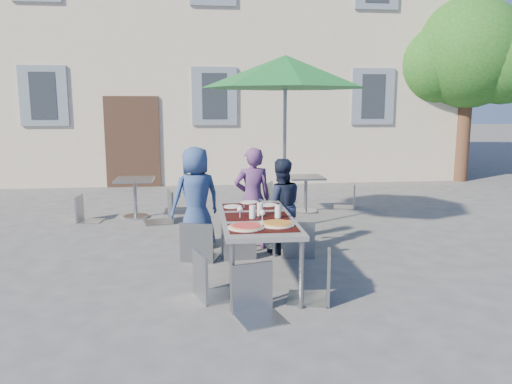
{
  "coord_description": "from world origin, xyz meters",
  "views": [
    {
      "loc": [
        -0.43,
        -4.92,
        1.99
      ],
      "look_at": [
        0.31,
        1.43,
        0.87
      ],
      "focal_mm": 35.0,
      "sensor_mm": 36.0,
      "label": 1
    }
  ],
  "objects": [
    {
      "name": "cafe_table_1",
      "position": [
        1.56,
        4.09,
        0.44
      ],
      "size": [
        0.63,
        0.63,
        0.68
      ],
      "color": "#A9ACB0",
      "rests_on": "ground"
    },
    {
      "name": "chair_3",
      "position": [
        -0.34,
        0.04,
        0.56
      ],
      "size": [
        0.53,
        0.53,
        0.95
      ],
      "color": "#91989D",
      "rests_on": "ground"
    },
    {
      "name": "bg_chair_l_1",
      "position": [
        1.04,
        4.59,
        0.55
      ],
      "size": [
        0.56,
        0.55,
        0.95
      ],
      "color": "#8E9699",
      "rests_on": "ground"
    },
    {
      "name": "bg_chair_r_1",
      "position": [
        2.5,
        4.39,
        0.53
      ],
      "size": [
        0.5,
        0.5,
        0.91
      ],
      "color": "gray",
      "rests_on": "ground"
    },
    {
      "name": "place_settings",
      "position": [
        0.21,
        1.17,
        0.76
      ],
      "size": [
        0.71,
        0.48,
        0.01
      ],
      "color": "white",
      "rests_on": "dining_table"
    },
    {
      "name": "child_2",
      "position": [
        0.67,
        1.61,
        0.64
      ],
      "size": [
        0.64,
        0.39,
        1.29
      ],
      "primitive_type": "imported",
      "rotation": [
        0.0,
        0.0,
        3.19
      ],
      "color": "#171E34",
      "rests_on": "ground"
    },
    {
      "name": "bg_chair_l_0",
      "position": [
        -2.38,
        3.78,
        0.51
      ],
      "size": [
        0.43,
        0.42,
        0.87
      ],
      "color": "gray",
      "rests_on": "ground"
    },
    {
      "name": "building",
      "position": [
        -0.0,
        11.5,
        4.85
      ],
      "size": [
        13.6,
        8.2,
        11.1
      ],
      "color": "#C0B29B",
      "rests_on": "ground"
    },
    {
      "name": "child_1",
      "position": [
        0.31,
        1.85,
        0.71
      ],
      "size": [
        0.54,
        0.38,
        1.42
      ],
      "primitive_type": "imported",
      "rotation": [
        0.0,
        0.0,
        3.22
      ],
      "color": "#563165",
      "rests_on": "ground"
    },
    {
      "name": "child_0",
      "position": [
        -0.47,
        1.96,
        0.72
      ],
      "size": [
        0.82,
        0.68,
        1.43
      ],
      "primitive_type": "imported",
      "rotation": [
        0.0,
        0.0,
        3.52
      ],
      "color": "navy",
      "rests_on": "ground"
    },
    {
      "name": "chair_5",
      "position": [
        0.1,
        -0.45,
        0.55
      ],
      "size": [
        0.51,
        0.51,
        0.93
      ],
      "color": "gray",
      "rests_on": "ground"
    },
    {
      "name": "pizza_near_left",
      "position": [
        0.04,
        -0.01,
        0.77
      ],
      "size": [
        0.38,
        0.38,
        0.03
      ],
      "color": "white",
      "rests_on": "dining_table"
    },
    {
      "name": "pizza_near_right",
      "position": [
        0.38,
        0.08,
        0.77
      ],
      "size": [
        0.36,
        0.36,
        0.03
      ],
      "color": "white",
      "rests_on": "dining_table"
    },
    {
      "name": "dining_table",
      "position": [
        0.21,
        0.53,
        0.7
      ],
      "size": [
        0.8,
        1.85,
        0.76
      ],
      "color": "#4D4D52",
      "rests_on": "ground"
    },
    {
      "name": "chair_1",
      "position": [
        0.08,
        1.39,
        0.57
      ],
      "size": [
        0.47,
        0.47,
        0.97
      ],
      "color": "gray",
      "rests_on": "ground"
    },
    {
      "name": "bg_chair_r_0",
      "position": [
        -1.02,
        3.58,
        0.62
      ],
      "size": [
        0.55,
        0.55,
        1.04
      ],
      "color": "gray",
      "rests_on": "ground"
    },
    {
      "name": "chair_0",
      "position": [
        -0.44,
        1.34,
        0.58
      ],
      "size": [
        0.54,
        0.54,
        0.98
      ],
      "color": "gray",
      "rests_on": "ground"
    },
    {
      "name": "chair_4",
      "position": [
        0.78,
        -0.14,
        0.57
      ],
      "size": [
        0.53,
        0.52,
        0.96
      ],
      "color": "gray",
      "rests_on": "ground"
    },
    {
      "name": "ground",
      "position": [
        0.0,
        0.0,
        0.0
      ],
      "size": [
        90.0,
        90.0,
        0.0
      ],
      "primitive_type": "plane",
      "color": "#48484A",
      "rests_on": "ground"
    },
    {
      "name": "chair_2",
      "position": [
        0.86,
        1.36,
        0.55
      ],
      "size": [
        0.43,
        0.44,
        0.94
      ],
      "color": "gray",
      "rests_on": "ground"
    },
    {
      "name": "tree",
      "position": [
        6.55,
        7.54,
        3.25
      ],
      "size": [
        3.6,
        3.0,
        4.7
      ],
      "color": "#4E3221",
      "rests_on": "ground"
    },
    {
      "name": "glassware",
      "position": [
        0.25,
        0.44,
        0.83
      ],
      "size": [
        0.49,
        0.35,
        0.15
      ],
      "color": "silver",
      "rests_on": "dining_table"
    },
    {
      "name": "cafe_table_0",
      "position": [
        -1.55,
        3.99,
        0.47
      ],
      "size": [
        0.66,
        0.66,
        0.71
      ],
      "color": "#A9ACB0",
      "rests_on": "ground"
    },
    {
      "name": "patio_umbrella",
      "position": [
        0.93,
        2.82,
        2.47
      ],
      "size": [
        2.59,
        2.59,
        2.74
      ],
      "color": "#A9ACB0",
      "rests_on": "ground"
    }
  ]
}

